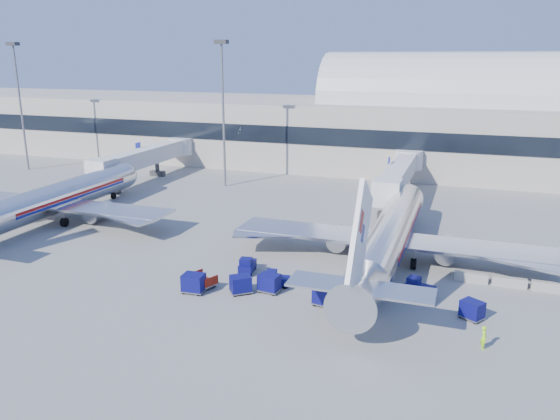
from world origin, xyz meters
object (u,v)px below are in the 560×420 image
at_px(tug_lead, 276,279).
at_px(tug_left, 247,265).
at_px(mast_far_west, 18,88).
at_px(mast_west, 223,93).
at_px(barrier_far, 549,287).
at_px(cart_train_b, 241,284).
at_px(jetbridge_mid, 149,156).
at_px(barrier_mid, 509,282).
at_px(cart_solo_far, 472,310).
at_px(barrier_near, 471,278).
at_px(airliner_mid, 51,200).
at_px(tug_right, 419,288).
at_px(cart_train_a, 269,283).
at_px(cart_train_c, 194,283).
at_px(ramp_worker, 484,338).
at_px(airliner_main, 390,235).
at_px(cart_open_red, 204,282).
at_px(cart_solo_near, 326,295).
at_px(jetbridge_near, 400,173).

bearing_deg(tug_lead, tug_left, 141.75).
distance_m(mast_far_west, mast_west, 40.00).
distance_m(barrier_far, cart_train_b, 27.40).
xyz_separation_m(jetbridge_mid, mast_west, (14.40, -0.81, 10.86)).
height_order(barrier_mid, cart_solo_far, cart_solo_far).
bearing_deg(barrier_near, airliner_mid, 177.13).
height_order(mast_far_west, tug_right, mast_far_west).
height_order(mast_far_west, tug_lead, mast_far_west).
distance_m(barrier_mid, cart_train_a, 21.80).
relative_size(mast_west, cart_train_a, 11.16).
relative_size(airliner_mid, tug_right, 13.31).
distance_m(jetbridge_mid, cart_train_a, 51.44).
distance_m(tug_lead, cart_train_c, 7.41).
bearing_deg(ramp_worker, mast_west, 31.36).
xyz_separation_m(airliner_main, tug_lead, (-8.76, -9.33, -2.25)).
distance_m(tug_lead, ramp_worker, 18.59).
bearing_deg(cart_open_red, mast_west, 135.71).
bearing_deg(tug_right, cart_train_b, -148.81).
bearing_deg(cart_solo_far, cart_train_b, -143.03).
relative_size(tug_right, ramp_worker, 1.57).
bearing_deg(cart_train_a, cart_solo_near, -2.83).
bearing_deg(mast_far_west, cart_train_a, -30.68).
bearing_deg(barrier_far, barrier_near, 180.00).
xyz_separation_m(tug_right, tug_left, (-16.16, -0.04, -0.01)).
relative_size(jetbridge_near, cart_train_a, 13.58).
bearing_deg(cart_train_a, cart_train_c, -152.12).
relative_size(jetbridge_mid, cart_solo_far, 12.64).
xyz_separation_m(tug_lead, cart_train_c, (-6.37, -3.79, 0.24)).
relative_size(barrier_near, cart_solo_far, 1.38).
bearing_deg(cart_open_red, jetbridge_near, 95.37).
xyz_separation_m(cart_solo_near, ramp_worker, (12.42, -3.15, -0.06)).
bearing_deg(barrier_far, ramp_worker, -114.41).
bearing_deg(cart_solo_near, tug_lead, 165.60).
height_order(airliner_mid, ramp_worker, airliner_mid).
bearing_deg(barrier_far, mast_far_west, 161.69).
bearing_deg(airliner_mid, cart_open_red, -23.24).
bearing_deg(cart_train_c, tug_right, 13.81).
xyz_separation_m(barrier_far, cart_solo_near, (-18.05, -9.24, 0.50)).
bearing_deg(barrier_far, jetbridge_near, 120.55).
distance_m(jetbridge_mid, barrier_mid, 62.81).
height_order(airliner_mid, barrier_far, airliner_mid).
relative_size(barrier_far, cart_solo_near, 1.33).
xyz_separation_m(airliner_main, cart_train_a, (-8.87, -10.77, -2.05)).
height_order(airliner_main, jetbridge_mid, airliner_main).
bearing_deg(barrier_near, airliner_main, 162.61).
bearing_deg(cart_open_red, ramp_worker, 15.80).
height_order(jetbridge_mid, barrier_far, jetbridge_mid).
xyz_separation_m(airliner_main, airliner_mid, (-42.00, 0.00, 0.00)).
distance_m(tug_lead, cart_solo_near, 5.84).
bearing_deg(tug_left, mast_far_west, 51.81).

